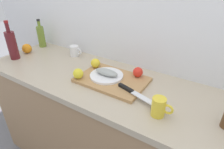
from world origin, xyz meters
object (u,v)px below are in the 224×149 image
object	(u,v)px
olive_oil_bottle	(41,36)
coffee_mug_1	(159,107)
coffee_mug_0	(75,51)
chef_knife	(132,92)
wine_bottle	(12,45)
cutting_board	(112,80)
fish_fillet	(107,72)
white_plate	(107,76)
lemon_0	(95,63)

from	to	relation	value
olive_oil_bottle	coffee_mug_1	bearing A→B (deg)	-15.04
olive_oil_bottle	coffee_mug_0	xyz separation A→B (m)	(0.41, -0.00, -0.06)
chef_knife	coffee_mug_0	size ratio (longest dim) A/B	2.52
olive_oil_bottle	coffee_mug_0	size ratio (longest dim) A/B	2.24
coffee_mug_0	chef_knife	bearing A→B (deg)	-21.06
wine_bottle	coffee_mug_1	xyz separation A→B (m)	(1.24, -0.03, -0.07)
cutting_board	fish_fillet	world-z (taller)	fish_fillet
fish_fillet	coffee_mug_0	distance (m)	0.48
fish_fillet	chef_knife	bearing A→B (deg)	-18.84
fish_fillet	white_plate	bearing A→B (deg)	26.57
olive_oil_bottle	coffee_mug_0	bearing A→B (deg)	-0.51
wine_bottle	fish_fillet	bearing A→B (deg)	8.53
fish_fillet	coffee_mug_1	size ratio (longest dim) A/B	1.51
wine_bottle	lemon_0	bearing A→B (deg)	15.92
fish_fillet	coffee_mug_0	size ratio (longest dim) A/B	1.45
cutting_board	fish_fillet	distance (m)	0.06
coffee_mug_0	wine_bottle	bearing A→B (deg)	-141.22
fish_fillet	coffee_mug_0	world-z (taller)	coffee_mug_0
chef_knife	fish_fillet	bearing A→B (deg)	176.75
white_plate	cutting_board	bearing A→B (deg)	-2.79
olive_oil_bottle	wine_bottle	distance (m)	0.31
chef_knife	wine_bottle	distance (m)	1.06
fish_fillet	wine_bottle	bearing A→B (deg)	-171.47
cutting_board	coffee_mug_1	bearing A→B (deg)	-22.53
white_plate	wine_bottle	distance (m)	0.84
lemon_0	coffee_mug_0	world-z (taller)	same
lemon_0	coffee_mug_1	world-z (taller)	coffee_mug_1
wine_bottle	coffee_mug_0	bearing A→B (deg)	38.78
white_plate	wine_bottle	size ratio (longest dim) A/B	0.72
white_plate	wine_bottle	bearing A→B (deg)	-171.47
lemon_0	wine_bottle	distance (m)	0.71
olive_oil_bottle	coffee_mug_1	size ratio (longest dim) A/B	2.32
coffee_mug_0	fish_fillet	bearing A→B (deg)	-22.21
coffee_mug_0	coffee_mug_1	bearing A→B (deg)	-21.44
fish_fillet	cutting_board	bearing A→B (deg)	-2.79
chef_knife	olive_oil_bottle	size ratio (longest dim) A/B	1.12
cutting_board	olive_oil_bottle	distance (m)	0.92
cutting_board	olive_oil_bottle	xyz separation A→B (m)	(-0.90, 0.19, 0.09)
wine_bottle	coffee_mug_0	world-z (taller)	wine_bottle
white_plate	coffee_mug_0	world-z (taller)	coffee_mug_0
lemon_0	coffee_mug_0	xyz separation A→B (m)	(-0.30, 0.11, -0.01)
fish_fillet	coffee_mug_1	xyz separation A→B (m)	(0.42, -0.16, -0.00)
fish_fillet	olive_oil_bottle	xyz separation A→B (m)	(-0.86, 0.18, 0.05)
wine_bottle	cutting_board	bearing A→B (deg)	7.97
lemon_0	coffee_mug_1	size ratio (longest dim) A/B	0.61
lemon_0	olive_oil_bottle	world-z (taller)	olive_oil_bottle
white_plate	lemon_0	distance (m)	0.16
cutting_board	olive_oil_bottle	size ratio (longest dim) A/B	1.73
chef_knife	lemon_0	world-z (taller)	lemon_0
white_plate	lemon_0	bearing A→B (deg)	153.91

